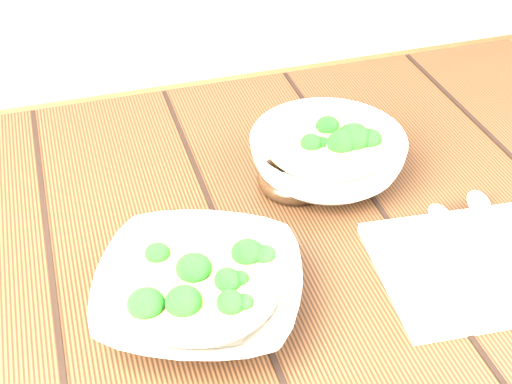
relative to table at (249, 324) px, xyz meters
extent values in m
cube|color=black|center=(0.00, 0.00, 0.10)|extent=(1.20, 0.80, 0.04)
cube|color=black|center=(0.54, 0.34, -0.28)|extent=(0.07, 0.07, 0.71)
imported|color=silver|center=(-0.07, -0.07, 0.15)|extent=(0.27, 0.27, 0.05)
cylinder|color=olive|center=(-0.07, -0.07, 0.16)|extent=(0.17, 0.17, 0.00)
ellipsoid|color=#1B7119|center=(-0.05, -0.06, 0.17)|extent=(0.03, 0.03, 0.03)
ellipsoid|color=#1B7119|center=(-0.06, -0.04, 0.17)|extent=(0.03, 0.03, 0.03)
ellipsoid|color=#1B7119|center=(-0.10, -0.03, 0.17)|extent=(0.03, 0.03, 0.03)
ellipsoid|color=#1B7119|center=(-0.10, -0.06, 0.17)|extent=(0.03, 0.03, 0.03)
ellipsoid|color=#1B7119|center=(-0.10, -0.10, 0.17)|extent=(0.03, 0.03, 0.03)
ellipsoid|color=#1B7119|center=(-0.07, -0.12, 0.17)|extent=(0.03, 0.03, 0.03)
ellipsoid|color=#1B7119|center=(-0.05, -0.09, 0.17)|extent=(0.03, 0.03, 0.03)
imported|color=silver|center=(0.14, 0.11, 0.15)|extent=(0.26, 0.26, 0.06)
cylinder|color=olive|center=(0.14, 0.11, 0.17)|extent=(0.16, 0.16, 0.00)
ellipsoid|color=#1B7119|center=(0.16, 0.12, 0.18)|extent=(0.03, 0.03, 0.03)
ellipsoid|color=#1B7119|center=(0.14, 0.15, 0.18)|extent=(0.03, 0.03, 0.03)
ellipsoid|color=#1B7119|center=(0.10, 0.13, 0.18)|extent=(0.03, 0.03, 0.03)
ellipsoid|color=#1B7119|center=(0.12, 0.09, 0.18)|extent=(0.03, 0.03, 0.03)
ellipsoid|color=#1B7119|center=(0.16, 0.08, 0.18)|extent=(0.03, 0.03, 0.03)
torus|color=black|center=(0.09, 0.11, 0.13)|extent=(0.11, 0.11, 0.02)
cube|color=#BDAF9D|center=(0.24, -0.10, 0.13)|extent=(0.23, 0.20, 0.01)
cylinder|color=#A49F90|center=(0.22, -0.10, 0.14)|extent=(0.03, 0.14, 0.01)
ellipsoid|color=#A49F90|center=(0.23, -0.02, 0.13)|extent=(0.04, 0.06, 0.01)
cylinder|color=#A49F90|center=(0.26, -0.09, 0.14)|extent=(0.06, 0.13, 0.01)
ellipsoid|color=#A49F90|center=(0.29, -0.01, 0.13)|extent=(0.05, 0.06, 0.01)
camera|label=1|loc=(-0.17, -0.58, 0.68)|focal=50.00mm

